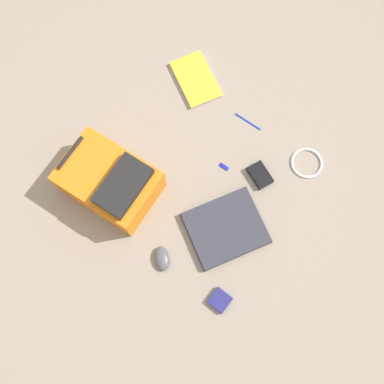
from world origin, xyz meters
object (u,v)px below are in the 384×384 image
object	(u,v)px
book_blue	(196,79)
earbud_pouch	(220,300)
pen_black	(248,121)
usb_stick	(224,166)
computer_mouse	(162,259)
power_brick	(260,175)
backpack	(110,182)
laptop	(226,228)
cable_coil	(307,163)

from	to	relation	value
book_blue	earbud_pouch	distance (m)	1.05
pen_black	usb_stick	world-z (taller)	pen_black
computer_mouse	book_blue	bearing A→B (deg)	68.72
pen_black	earbud_pouch	distance (m)	0.84
power_brick	earbud_pouch	world-z (taller)	power_brick
pen_black	earbud_pouch	world-z (taller)	earbud_pouch
earbud_pouch	usb_stick	size ratio (longest dim) A/B	1.76
backpack	laptop	size ratio (longest dim) A/B	1.26
earbud_pouch	cable_coil	bearing A→B (deg)	20.65
cable_coil	pen_black	world-z (taller)	cable_coil
laptop	usb_stick	bearing A→B (deg)	54.80
backpack	computer_mouse	bearing A→B (deg)	-90.54
laptop	cable_coil	bearing A→B (deg)	3.30
usb_stick	backpack	bearing A→B (deg)	155.90
laptop	book_blue	size ratio (longest dim) A/B	1.27
backpack	power_brick	size ratio (longest dim) A/B	4.13
backpack	laptop	xyz separation A→B (m)	(0.30, -0.45, -0.08)
earbud_pouch	usb_stick	world-z (taller)	earbud_pouch
cable_coil	power_brick	size ratio (longest dim) A/B	1.28
cable_coil	earbud_pouch	size ratio (longest dim) A/B	1.87
laptop	power_brick	bearing A→B (deg)	21.06
laptop	pen_black	xyz separation A→B (m)	(0.40, 0.35, -0.01)
laptop	usb_stick	xyz separation A→B (m)	(0.17, 0.24, -0.01)
backpack	power_brick	world-z (taller)	backpack
power_brick	usb_stick	size ratio (longest dim) A/B	2.57
cable_coil	pen_black	xyz separation A→B (m)	(-0.09, 0.33, -0.00)
power_brick	usb_stick	xyz separation A→B (m)	(-0.11, 0.13, -0.01)
computer_mouse	power_brick	bearing A→B (deg)	29.15
cable_coil	power_brick	world-z (taller)	power_brick
laptop	usb_stick	world-z (taller)	laptop
backpack	pen_black	distance (m)	0.71
computer_mouse	earbud_pouch	distance (m)	0.30
power_brick	pen_black	xyz separation A→B (m)	(0.12, 0.25, -0.01)
backpack	cable_coil	xyz separation A→B (m)	(0.79, -0.42, -0.09)
cable_coil	backpack	bearing A→B (deg)	152.03
laptop	power_brick	world-z (taller)	laptop
computer_mouse	usb_stick	distance (m)	0.51
book_blue	usb_stick	xyz separation A→B (m)	(-0.16, -0.44, -0.01)
earbud_pouch	usb_stick	distance (m)	0.60
book_blue	computer_mouse	size ratio (longest dim) A/B	2.78
backpack	book_blue	world-z (taller)	backpack
backpack	usb_stick	bearing A→B (deg)	-24.10
book_blue	earbud_pouch	xyz separation A→B (m)	(-0.53, -0.91, 0.00)
laptop	book_blue	world-z (taller)	laptop
backpack	power_brick	xyz separation A→B (m)	(0.58, -0.34, -0.08)
cable_coil	usb_stick	distance (m)	0.38
laptop	cable_coil	size ratio (longest dim) A/B	2.55
usb_stick	pen_black	bearing A→B (deg)	26.61
computer_mouse	pen_black	distance (m)	0.76
earbud_pouch	laptop	bearing A→B (deg)	48.73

